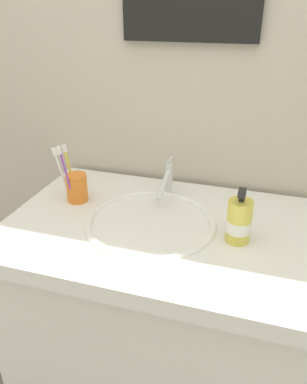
# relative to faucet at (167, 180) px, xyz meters

# --- Properties ---
(tiled_wall_back) EXTENTS (2.13, 0.04, 2.40)m
(tiled_wall_back) POSITION_rel_faucet_xyz_m (0.03, 0.17, 0.30)
(tiled_wall_back) COLOR beige
(tiled_wall_back) RESTS_ON ground
(vanity_counter) EXTENTS (0.93, 0.62, 0.83)m
(vanity_counter) POSITION_rel_faucet_xyz_m (0.03, -0.18, -0.48)
(vanity_counter) COLOR silver
(vanity_counter) RESTS_ON ground
(sink_basin) EXTENTS (0.40, 0.40, 0.10)m
(sink_basin) POSITION_rel_faucet_xyz_m (0.00, -0.18, -0.09)
(sink_basin) COLOR white
(sink_basin) RESTS_ON vanity_counter
(faucet) EXTENTS (0.02, 0.17, 0.12)m
(faucet) POSITION_rel_faucet_xyz_m (0.00, 0.00, 0.00)
(faucet) COLOR silver
(faucet) RESTS_ON sink_basin
(toothbrush_cup) EXTENTS (0.07, 0.07, 0.09)m
(toothbrush_cup) POSITION_rel_faucet_xyz_m (-0.28, -0.12, -0.01)
(toothbrush_cup) COLOR orange
(toothbrush_cup) RESTS_ON vanity_counter
(toothbrush_purple) EXTENTS (0.01, 0.06, 0.21)m
(toothbrush_purple) POSITION_rel_faucet_xyz_m (-0.29, -0.16, 0.06)
(toothbrush_purple) COLOR purple
(toothbrush_purple) RESTS_ON toothbrush_cup
(toothbrush_white) EXTENTS (0.04, 0.03, 0.19)m
(toothbrush_white) POSITION_rel_faucet_xyz_m (-0.32, -0.14, 0.05)
(toothbrush_white) COLOR white
(toothbrush_white) RESTS_ON toothbrush_cup
(toothbrush_yellow) EXTENTS (0.04, 0.02, 0.18)m
(toothbrush_yellow) POSITION_rel_faucet_xyz_m (-0.31, -0.10, 0.05)
(toothbrush_yellow) COLOR yellow
(toothbrush_yellow) RESTS_ON toothbrush_cup
(soap_dispenser) EXTENTS (0.07, 0.07, 0.16)m
(soap_dispenser) POSITION_rel_faucet_xyz_m (0.26, -0.20, 0.00)
(soap_dispenser) COLOR #DBCC4C
(soap_dispenser) RESTS_ON vanity_counter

